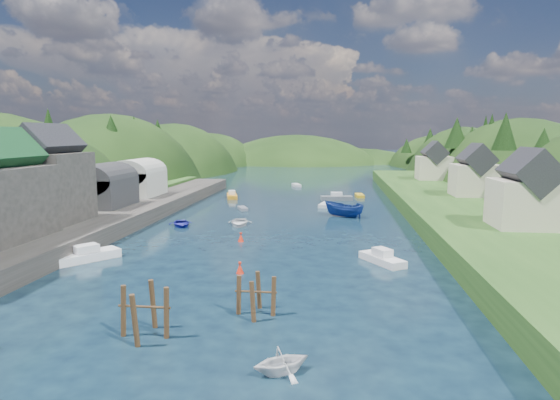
# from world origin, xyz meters

# --- Properties ---
(ground) EXTENTS (600.00, 600.00, 0.00)m
(ground) POSITION_xyz_m (0.00, 50.00, 0.00)
(ground) COLOR black
(ground) RESTS_ON ground
(hillside_left) EXTENTS (44.00, 245.56, 52.00)m
(hillside_left) POSITION_xyz_m (-45.00, 75.00, -8.03)
(hillside_left) COLOR black
(hillside_left) RESTS_ON ground
(hillside_right) EXTENTS (36.00, 245.56, 48.00)m
(hillside_right) POSITION_xyz_m (45.00, 75.00, -7.41)
(hillside_right) COLOR black
(hillside_right) RESTS_ON ground
(far_hills) EXTENTS (103.00, 68.00, 44.00)m
(far_hills) POSITION_xyz_m (1.22, 174.01, -10.80)
(far_hills) COLOR black
(far_hills) RESTS_ON ground
(hill_trees) EXTENTS (91.59, 151.62, 12.40)m
(hill_trees) POSITION_xyz_m (0.30, 64.15, 11.13)
(hill_trees) COLOR black
(hill_trees) RESTS_ON ground
(quay_left) EXTENTS (12.00, 110.00, 2.00)m
(quay_left) POSITION_xyz_m (-24.00, 20.00, 1.00)
(quay_left) COLOR #2D2B28
(quay_left) RESTS_ON ground
(terrace_left_grass) EXTENTS (12.00, 110.00, 2.50)m
(terrace_left_grass) POSITION_xyz_m (-31.00, 20.00, 1.25)
(terrace_left_grass) COLOR #234719
(terrace_left_grass) RESTS_ON ground
(boat_sheds) EXTENTS (7.00, 21.00, 7.50)m
(boat_sheds) POSITION_xyz_m (-26.00, 39.00, 5.27)
(boat_sheds) COLOR #2D2D30
(boat_sheds) RESTS_ON quay_left
(terrace_right) EXTENTS (16.00, 120.00, 2.40)m
(terrace_right) POSITION_xyz_m (25.00, 40.00, 1.20)
(terrace_right) COLOR #234719
(terrace_right) RESTS_ON ground
(right_bank_cottages) EXTENTS (9.00, 59.24, 8.41)m
(right_bank_cottages) POSITION_xyz_m (28.00, 48.33, 5.84)
(right_bank_cottages) COLOR beige
(right_bank_cottages) RESTS_ON terrace_right
(piling_cluster_near) EXTENTS (3.23, 3.01, 3.78)m
(piling_cluster_near) POSITION_xyz_m (-4.41, -3.77, 1.32)
(piling_cluster_near) COLOR #382314
(piling_cluster_near) RESTS_ON ground
(piling_cluster_far) EXTENTS (2.85, 2.70, 3.27)m
(piling_cluster_far) POSITION_xyz_m (1.62, 0.53, 1.07)
(piling_cluster_far) COLOR #382314
(piling_cluster_far) RESTS_ON ground
(channel_buoy_near) EXTENTS (0.70, 0.70, 1.10)m
(channel_buoy_near) POSITION_xyz_m (-1.38, 9.71, 0.48)
(channel_buoy_near) COLOR red
(channel_buoy_near) RESTS_ON ground
(channel_buoy_far) EXTENTS (0.70, 0.70, 1.10)m
(channel_buoy_far) POSITION_xyz_m (-3.77, 21.86, 0.48)
(channel_buoy_far) COLOR red
(channel_buoy_far) RESTS_ON ground
(moored_boats) EXTENTS (33.22, 95.05, 2.50)m
(moored_boats) POSITION_xyz_m (-4.36, 23.03, 0.71)
(moored_boats) COLOR orange
(moored_boats) RESTS_ON ground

